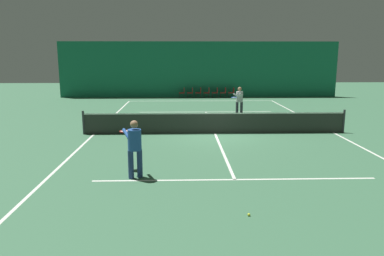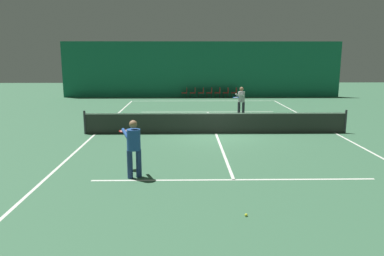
% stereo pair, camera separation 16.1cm
% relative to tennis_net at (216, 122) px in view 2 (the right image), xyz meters
% --- Properties ---
extents(ground_plane, '(60.00, 60.00, 0.00)m').
position_rel_tennis_net_xyz_m(ground_plane, '(0.00, 0.00, -0.51)').
color(ground_plane, '#386647').
extents(backdrop_curtain, '(23.00, 0.12, 4.55)m').
position_rel_tennis_net_xyz_m(backdrop_curtain, '(0.00, 14.49, 1.77)').
color(backdrop_curtain, '#196B4C').
rests_on(backdrop_curtain, ground).
extents(court_line_baseline_far, '(11.00, 0.10, 0.00)m').
position_rel_tennis_net_xyz_m(court_line_baseline_far, '(0.00, 11.90, -0.51)').
color(court_line_baseline_far, silver).
rests_on(court_line_baseline_far, ground).
extents(court_line_service_far, '(8.25, 0.10, 0.00)m').
position_rel_tennis_net_xyz_m(court_line_service_far, '(0.00, 6.40, -0.51)').
color(court_line_service_far, silver).
rests_on(court_line_service_far, ground).
extents(court_line_service_near, '(8.25, 0.10, 0.00)m').
position_rel_tennis_net_xyz_m(court_line_service_near, '(0.00, -6.40, -0.51)').
color(court_line_service_near, silver).
rests_on(court_line_service_near, ground).
extents(court_line_sideline_left, '(0.10, 23.80, 0.00)m').
position_rel_tennis_net_xyz_m(court_line_sideline_left, '(-5.50, 0.00, -0.51)').
color(court_line_sideline_left, silver).
rests_on(court_line_sideline_left, ground).
extents(court_line_sideline_right, '(0.10, 23.80, 0.00)m').
position_rel_tennis_net_xyz_m(court_line_sideline_right, '(5.50, 0.00, -0.51)').
color(court_line_sideline_right, silver).
rests_on(court_line_sideline_right, ground).
extents(court_line_centre, '(0.10, 12.80, 0.00)m').
position_rel_tennis_net_xyz_m(court_line_centre, '(0.00, 0.00, -0.51)').
color(court_line_centre, silver).
rests_on(court_line_centre, ground).
extents(tennis_net, '(12.00, 0.10, 1.07)m').
position_rel_tennis_net_xyz_m(tennis_net, '(0.00, 0.00, 0.00)').
color(tennis_net, '#2D332D').
rests_on(tennis_net, ground).
extents(player_near, '(0.89, 1.40, 1.72)m').
position_rel_tennis_net_xyz_m(player_near, '(-2.92, -6.10, 0.49)').
color(player_near, navy).
rests_on(player_near, ground).
extents(player_far, '(0.93, 1.38, 1.69)m').
position_rel_tennis_net_xyz_m(player_far, '(1.84, 4.77, 0.48)').
color(player_far, '#2D2D38').
rests_on(player_far, ground).
extents(courtside_chair_0, '(0.44, 0.44, 0.84)m').
position_rel_tennis_net_xyz_m(courtside_chair_0, '(-1.39, 13.94, -0.03)').
color(courtside_chair_0, '#2D2D2D').
rests_on(courtside_chair_0, ground).
extents(courtside_chair_1, '(0.44, 0.44, 0.84)m').
position_rel_tennis_net_xyz_m(courtside_chair_1, '(-0.71, 13.94, -0.03)').
color(courtside_chair_1, '#2D2D2D').
rests_on(courtside_chair_1, ground).
extents(courtside_chair_2, '(0.44, 0.44, 0.84)m').
position_rel_tennis_net_xyz_m(courtside_chair_2, '(-0.03, 13.94, -0.03)').
color(courtside_chair_2, '#2D2D2D').
rests_on(courtside_chair_2, ground).
extents(courtside_chair_3, '(0.44, 0.44, 0.84)m').
position_rel_tennis_net_xyz_m(courtside_chair_3, '(0.65, 13.94, -0.03)').
color(courtside_chair_3, '#2D2D2D').
rests_on(courtside_chair_3, ground).
extents(courtside_chair_4, '(0.44, 0.44, 0.84)m').
position_rel_tennis_net_xyz_m(courtside_chair_4, '(1.33, 13.94, -0.03)').
color(courtside_chair_4, '#2D2D2D').
rests_on(courtside_chair_4, ground).
extents(courtside_chair_5, '(0.44, 0.44, 0.84)m').
position_rel_tennis_net_xyz_m(courtside_chair_5, '(2.01, 13.94, -0.03)').
color(courtside_chair_5, '#2D2D2D').
rests_on(courtside_chair_5, ground).
extents(courtside_chair_6, '(0.44, 0.44, 0.84)m').
position_rel_tennis_net_xyz_m(courtside_chair_6, '(2.69, 13.94, -0.03)').
color(courtside_chair_6, '#2D2D2D').
rests_on(courtside_chair_6, ground).
extents(tennis_ball, '(0.07, 0.07, 0.07)m').
position_rel_tennis_net_xyz_m(tennis_ball, '(-0.04, -8.88, -0.48)').
color(tennis_ball, '#D1DB33').
rests_on(tennis_ball, ground).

